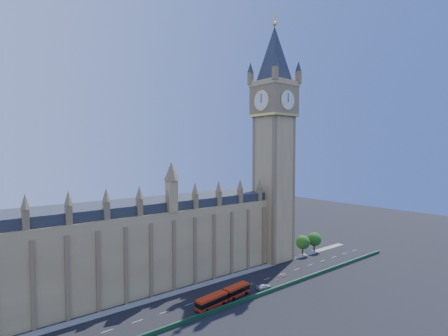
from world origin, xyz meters
TOP-DOWN VIEW (x-y plane):
  - ground at (0.00, 0.00)m, footprint 400.00×400.00m
  - palace_westminster at (-25.00, 22.00)m, footprint 120.00×20.00m
  - elizabeth_tower at (38.00, 13.99)m, footprint 20.59×20.59m
  - bridge_parapet at (0.00, -9.00)m, footprint 160.00×0.60m
  - kerb_north at (0.00, 9.50)m, footprint 160.00×3.00m
  - tree_east_near at (52.22, 10.08)m, footprint 6.00×6.00m
  - tree_east_far at (60.22, 10.08)m, footprint 6.00×6.00m
  - red_bus at (-3.38, -5.32)m, footprint 20.48×5.55m
  - car_grey at (-2.00, -4.00)m, footprint 4.64×2.11m
  - car_silver at (2.00, -2.83)m, footprint 4.66×1.77m
  - car_white at (12.88, -5.59)m, footprint 5.32×2.52m
  - cone_a at (21.33, -3.78)m, footprint 0.52×0.52m
  - cone_b at (25.61, -2.43)m, footprint 0.59×0.59m
  - cone_c at (24.61, -1.31)m, footprint 0.54×0.54m
  - cone_d at (26.70, -2.61)m, footprint 0.58×0.58m

SIDE VIEW (x-z plane):
  - ground at x=0.00m, z-range 0.00..0.00m
  - kerb_north at x=0.00m, z-range 0.00..0.16m
  - cone_a at x=21.33m, z-range 0.00..0.62m
  - cone_d at x=26.70m, z-range 0.00..0.73m
  - cone_b at x=25.61m, z-range -0.01..0.75m
  - cone_c at x=24.61m, z-range -0.01..0.75m
  - bridge_parapet at x=0.00m, z-range 0.00..1.20m
  - car_white at x=12.88m, z-range 0.00..1.50m
  - car_silver at x=2.00m, z-range 0.00..1.52m
  - car_grey at x=-2.00m, z-range 0.00..1.55m
  - red_bus at x=-3.38m, z-range 0.09..3.54m
  - tree_east_near at x=52.22m, z-range 1.39..9.89m
  - tree_east_far at x=60.22m, z-range 1.39..9.89m
  - palace_westminster at x=-25.00m, z-range -0.14..27.86m
  - elizabeth_tower at x=38.00m, z-range 2.06..107.06m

